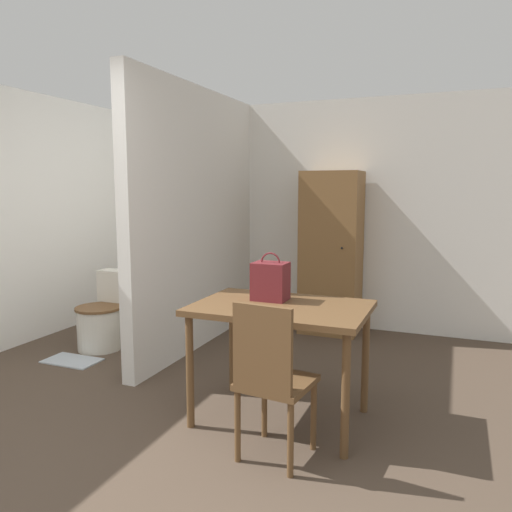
# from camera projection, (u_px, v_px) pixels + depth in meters

# --- Properties ---
(wall_back) EXTENTS (5.43, 0.12, 2.50)m
(wall_back) POSITION_uv_depth(u_px,v_px,m) (294.00, 214.00, 5.76)
(wall_back) COLOR white
(wall_back) RESTS_ON ground_plane
(wall_left) EXTENTS (0.12, 4.79, 2.50)m
(wall_left) POSITION_uv_depth(u_px,v_px,m) (7.00, 220.00, 4.81)
(wall_left) COLOR white
(wall_left) RESTS_ON ground_plane
(partition_wall) EXTENTS (0.12, 2.34, 2.50)m
(partition_wall) POSITION_uv_depth(u_px,v_px,m) (197.00, 219.00, 4.85)
(partition_wall) COLOR white
(partition_wall) RESTS_ON ground_plane
(dining_table) EXTENTS (1.13, 0.77, 0.79)m
(dining_table) POSITION_uv_depth(u_px,v_px,m) (281.00, 318.00, 3.29)
(dining_table) COLOR brown
(dining_table) RESTS_ON ground_plane
(wooden_chair) EXTENTS (0.43, 0.43, 0.94)m
(wooden_chair) POSITION_uv_depth(u_px,v_px,m) (271.00, 377.00, 2.79)
(wooden_chair) COLOR brown
(wooden_chair) RESTS_ON ground_plane
(toilet) EXTENTS (0.44, 0.59, 0.73)m
(toilet) POSITION_uv_depth(u_px,v_px,m) (103.00, 318.00, 4.87)
(toilet) COLOR silver
(toilet) RESTS_ON ground_plane
(handbag) EXTENTS (0.23, 0.18, 0.33)m
(handbag) POSITION_uv_depth(u_px,v_px,m) (270.00, 281.00, 3.41)
(handbag) COLOR maroon
(handbag) RESTS_ON dining_table
(wooden_cabinet) EXTENTS (0.61, 0.49, 1.73)m
(wooden_cabinet) POSITION_uv_depth(u_px,v_px,m) (331.00, 253.00, 5.33)
(wooden_cabinet) COLOR brown
(wooden_cabinet) RESTS_ON ground_plane
(bath_mat) EXTENTS (0.50, 0.29, 0.01)m
(bath_mat) POSITION_uv_depth(u_px,v_px,m) (72.00, 361.00, 4.50)
(bath_mat) COLOR #B2BCC6
(bath_mat) RESTS_ON ground_plane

